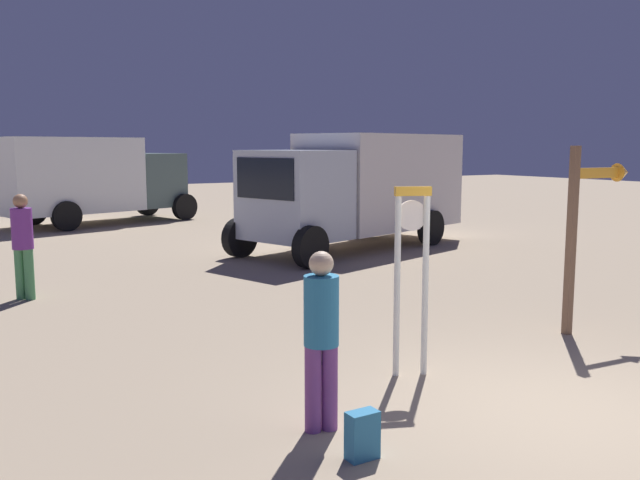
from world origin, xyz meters
TOP-DOWN VIEW (x-y plane):
  - ground_plane at (0.00, 0.00)m, footprint 80.00×80.00m
  - standing_clock at (-0.57, 1.71)m, footprint 0.40×0.23m
  - arrow_sign at (2.63, 1.88)m, footprint 1.08×0.27m
  - person_near_clock at (-2.20, 0.93)m, footprint 0.31×0.31m
  - backpack at (-2.21, 0.28)m, footprint 0.26×0.19m
  - person_distant at (-3.66, 8.00)m, footprint 0.34×0.34m
  - box_truck_near at (4.47, 9.98)m, footprint 6.94×4.12m
  - box_truck_far at (-0.16, 18.79)m, footprint 6.59×3.99m

SIDE VIEW (x-z plane):
  - ground_plane at x=0.00m, z-range 0.00..0.00m
  - backpack at x=-2.21m, z-range 0.00..0.40m
  - person_near_clock at x=-2.20m, z-range 0.10..1.72m
  - person_distant at x=-3.66m, z-range 0.10..1.86m
  - standing_clock at x=-0.57m, z-range 0.20..2.30m
  - box_truck_far at x=-0.16m, z-range 0.14..2.94m
  - box_truck_near at x=4.47m, z-range 0.15..2.98m
  - arrow_sign at x=2.63m, z-range 0.40..2.94m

